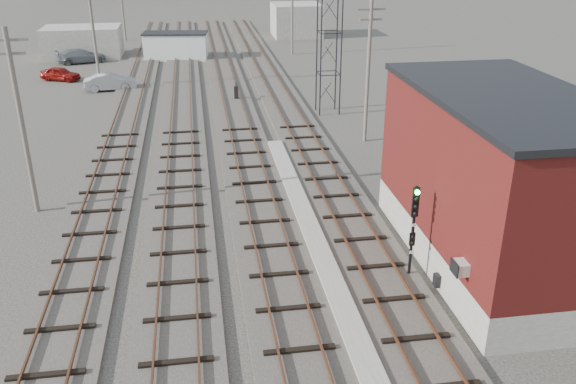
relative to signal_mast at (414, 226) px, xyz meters
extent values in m
plane|color=#282621|center=(-3.70, 48.87, -2.34)|extent=(320.00, 320.00, 0.00)
cube|color=#332D28|center=(-1.20, 27.87, -2.24)|extent=(3.20, 90.00, 0.20)
cube|color=#4C2816|center=(-1.92, 27.87, -2.01)|extent=(0.07, 90.00, 0.12)
cube|color=#4C2816|center=(-0.48, 27.87, -2.01)|extent=(0.07, 90.00, 0.12)
cube|color=#332D28|center=(-5.20, 27.87, -2.24)|extent=(3.20, 90.00, 0.20)
cube|color=#4C2816|center=(-5.92, 27.87, -2.01)|extent=(0.07, 90.00, 0.12)
cube|color=#4C2816|center=(-4.48, 27.87, -2.01)|extent=(0.07, 90.00, 0.12)
cube|color=#332D28|center=(-9.20, 27.87, -2.24)|extent=(3.20, 90.00, 0.20)
cube|color=#4C2816|center=(-9.92, 27.87, -2.01)|extent=(0.07, 90.00, 0.12)
cube|color=#4C2816|center=(-8.48, 27.87, -2.01)|extent=(0.07, 90.00, 0.12)
cube|color=#332D28|center=(-13.20, 27.87, -2.24)|extent=(3.20, 90.00, 0.20)
cube|color=#4C2816|center=(-13.92, 27.87, -2.01)|extent=(0.07, 90.00, 0.12)
cube|color=#4C2816|center=(-12.48, 27.87, -2.01)|extent=(0.07, 90.00, 0.12)
cube|color=gray|center=(-3.20, 2.87, -2.21)|extent=(0.90, 28.00, 0.26)
cube|color=gray|center=(3.80, 0.87, -1.59)|extent=(6.00, 12.00, 1.50)
cube|color=#5B1A15|center=(3.80, 0.87, 1.91)|extent=(6.00, 12.00, 5.50)
cube|color=black|center=(3.80, 0.87, 4.76)|extent=(6.20, 12.20, 0.25)
cube|color=beige|center=(0.58, -3.13, -0.09)|extent=(0.45, 0.62, 0.45)
cube|color=black|center=(0.70, -1.13, -1.84)|extent=(0.20, 0.35, 0.50)
cylinder|color=black|center=(1.05, 23.12, 5.16)|extent=(0.10, 0.10, 15.00)
cylinder|color=black|center=(2.55, 23.12, 5.16)|extent=(0.10, 0.10, 15.00)
cylinder|color=black|center=(1.05, 24.62, 5.16)|extent=(0.10, 0.10, 15.00)
cylinder|color=black|center=(2.55, 24.62, 5.16)|extent=(0.10, 0.10, 15.00)
cylinder|color=#595147|center=(-16.20, 8.87, 2.16)|extent=(0.24, 0.24, 9.00)
cube|color=#595147|center=(-16.20, 8.87, 6.06)|extent=(1.80, 0.12, 0.12)
cube|color=#595147|center=(-16.20, 8.87, 5.46)|extent=(1.40, 0.12, 0.12)
cylinder|color=#595147|center=(-16.20, 33.87, 2.16)|extent=(0.24, 0.24, 9.00)
cylinder|color=#595147|center=(-16.20, 58.87, 2.16)|extent=(0.24, 0.24, 9.00)
cylinder|color=#595147|center=(2.80, 16.87, 2.16)|extent=(0.24, 0.24, 9.00)
cube|color=#595147|center=(2.80, 16.87, 6.06)|extent=(1.80, 0.12, 0.12)
cube|color=#595147|center=(2.80, 16.87, 5.46)|extent=(1.40, 0.12, 0.12)
cylinder|color=#595147|center=(2.80, 46.87, 2.16)|extent=(0.24, 0.24, 9.00)
cube|color=gray|center=(-19.70, 48.87, -0.74)|extent=(8.00, 5.00, 3.20)
cube|color=gray|center=(5.30, 58.87, -0.34)|extent=(6.00, 6.00, 4.00)
cube|color=gray|center=(0.00, 0.03, -2.29)|extent=(0.40, 0.40, 0.10)
cylinder|color=black|center=(0.00, 0.03, -0.34)|extent=(0.12, 0.12, 4.00)
cube|color=black|center=(0.00, 0.01, 1.00)|extent=(0.26, 0.10, 1.20)
sphere|color=#0CE533|center=(0.00, -0.08, 1.45)|extent=(0.20, 0.20, 0.20)
sphere|color=black|center=(0.00, -0.08, 1.15)|extent=(0.20, 0.20, 0.20)
sphere|color=black|center=(0.00, -0.08, 0.85)|extent=(0.20, 0.20, 0.20)
sphere|color=black|center=(0.00, -0.08, 0.55)|extent=(0.20, 0.20, 0.20)
cube|color=black|center=(0.00, 0.01, -0.59)|extent=(0.22, 0.09, 0.55)
cube|color=white|center=(0.00, -0.05, 0.06)|extent=(0.16, 0.02, 0.12)
cube|color=white|center=(0.00, -0.05, -1.14)|extent=(0.16, 0.02, 0.12)
cube|color=black|center=(-4.79, 28.27, -1.69)|extent=(0.36, 0.36, 1.09)
cylinder|color=black|center=(-4.79, 28.27, -0.98)|extent=(0.09, 0.09, 0.33)
cube|color=white|center=(-9.80, 46.06, -0.99)|extent=(6.74, 3.41, 2.70)
cube|color=black|center=(-9.80, 46.06, 0.41)|extent=(6.98, 3.65, 0.13)
imported|color=maroon|center=(-20.20, 37.81, -1.73)|extent=(3.91, 2.81, 1.24)
imported|color=#989B9F|center=(-15.25, 33.41, -1.63)|extent=(4.47, 1.92, 1.43)
imported|color=gray|center=(-19.58, 45.74, -1.63)|extent=(5.27, 3.38, 1.42)
camera|label=1|loc=(-8.07, -20.15, 10.69)|focal=38.00mm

